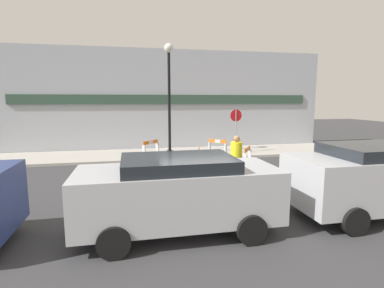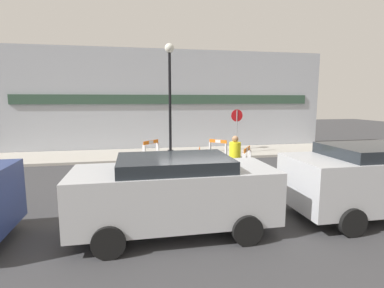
% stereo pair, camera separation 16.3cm
% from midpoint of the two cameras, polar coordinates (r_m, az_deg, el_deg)
% --- Properties ---
extents(ground_plane, '(60.00, 60.00, 0.00)m').
position_cam_midpoint_polar(ground_plane, '(9.46, 2.25, -8.63)').
color(ground_plane, '#38383A').
extents(sidewalk_slab, '(18.00, 3.21, 0.12)m').
position_cam_midpoint_polar(sidewalk_slab, '(15.29, -3.03, -1.82)').
color(sidewalk_slab, '#ADA89E').
rests_on(sidewalk_slab, ground_plane).
extents(storefront_facade, '(18.00, 0.22, 5.50)m').
position_cam_midpoint_polar(storefront_facade, '(16.72, -3.93, 8.32)').
color(storefront_facade, '#A3A8B2').
rests_on(storefront_facade, ground_plane).
extents(streetlamp_post, '(0.44, 0.44, 5.24)m').
position_cam_midpoint_polar(streetlamp_post, '(14.36, -3.92, 11.23)').
color(streetlamp_post, black).
rests_on(streetlamp_post, sidewalk_slab).
extents(stop_sign, '(0.60, 0.06, 2.19)m').
position_cam_midpoint_polar(stop_sign, '(15.06, 8.82, 3.79)').
color(stop_sign, gray).
rests_on(stop_sign, sidewalk_slab).
extents(barricade_0, '(0.73, 0.58, 1.04)m').
position_cam_midpoint_polar(barricade_0, '(9.90, -4.22, -4.53)').
color(barricade_0, white).
rests_on(barricade_0, ground_plane).
extents(barricade_1, '(0.63, 0.86, 1.08)m').
position_cam_midpoint_polar(barricade_1, '(11.02, 10.79, -3.14)').
color(barricade_1, white).
rests_on(barricade_1, ground_plane).
extents(barricade_2, '(0.72, 0.69, 1.01)m').
position_cam_midpoint_polar(barricade_2, '(13.52, 5.30, -1.09)').
color(barricade_2, white).
rests_on(barricade_2, ground_plane).
extents(barricade_3, '(0.74, 0.74, 1.08)m').
position_cam_midpoint_polar(barricade_3, '(12.78, -7.44, -1.49)').
color(barricade_3, white).
rests_on(barricade_3, ground_plane).
extents(traffic_cone_0, '(0.30, 0.30, 0.70)m').
position_cam_midpoint_polar(traffic_cone_0, '(13.76, 1.78, -1.79)').
color(traffic_cone_0, black).
rests_on(traffic_cone_0, ground_plane).
extents(traffic_cone_1, '(0.30, 0.30, 0.59)m').
position_cam_midpoint_polar(traffic_cone_1, '(11.90, -6.89, -3.71)').
color(traffic_cone_1, black).
rests_on(traffic_cone_1, ground_plane).
extents(traffic_cone_2, '(0.30, 0.30, 0.74)m').
position_cam_midpoint_polar(traffic_cone_2, '(10.10, 6.70, -5.46)').
color(traffic_cone_2, black).
rests_on(traffic_cone_2, ground_plane).
extents(traffic_cone_3, '(0.30, 0.30, 0.70)m').
position_cam_midpoint_polar(traffic_cone_3, '(10.82, -10.63, -4.72)').
color(traffic_cone_3, black).
rests_on(traffic_cone_3, ground_plane).
extents(person_worker, '(0.40, 0.40, 1.73)m').
position_cam_midpoint_polar(person_worker, '(8.99, 8.65, -3.48)').
color(person_worker, '#33333D').
rests_on(person_worker, ground_plane).
extents(parked_car_1, '(4.14, 1.86, 1.62)m').
position_cam_midpoint_polar(parked_car_1, '(6.28, -2.62, -8.73)').
color(parked_car_1, '#B7BABF').
rests_on(parked_car_1, ground_plane).
extents(parked_car_2, '(4.07, 1.98, 1.72)m').
position_cam_midpoint_polar(parked_car_2, '(8.40, 31.81, -5.26)').
color(parked_car_2, '#B7BABF').
rests_on(parked_car_2, ground_plane).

